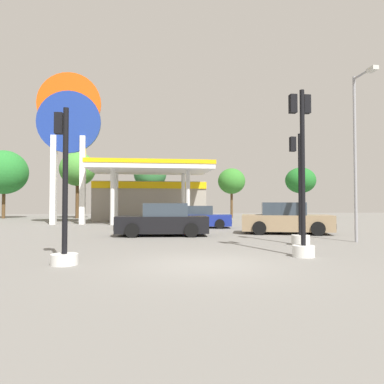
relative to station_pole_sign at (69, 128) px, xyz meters
The scene contains 15 objects.
ground_plane 21.27m from the station_pole_sign, 68.02° to the right, with size 90.00×90.00×0.00m, color slate.
gas_station 9.93m from the station_pole_sign, 42.58° to the left, with size 10.15×12.35×4.77m.
station_pole_sign is the anchor object (origin of this frame).
car_0 17.79m from the station_pole_sign, 36.96° to the right, with size 4.95×3.18×1.65m.
car_1 13.89m from the station_pole_sign, 56.56° to the right, with size 4.62×2.33×1.61m.
car_2 12.56m from the station_pole_sign, 28.11° to the right, with size 4.22×2.31×1.44m.
traffic_signal_0 19.84m from the station_pole_sign, 51.37° to the right, with size 0.69×0.70×4.30m.
traffic_signal_1 21.17m from the station_pole_sign, 58.85° to the right, with size 0.65×0.68×5.06m.
traffic_signal_2 19.37m from the station_pole_sign, 78.24° to the right, with size 0.70×0.71×4.14m.
tree_0 14.66m from the station_pole_sign, 128.23° to the left, with size 4.79×4.79×7.15m.
tree_1 10.95m from the station_pole_sign, 97.15° to the left, with size 3.72×3.72×6.99m.
tree_2 13.40m from the station_pole_sign, 61.29° to the left, with size 3.61×3.61×6.60m.
tree_3 18.58m from the station_pole_sign, 33.45° to the left, with size 3.00×3.00×5.44m.
tree_4 26.42m from the station_pole_sign, 25.11° to the left, with size 3.50×3.50×5.75m.
corner_streetlamp 20.62m from the station_pole_sign, 44.52° to the right, with size 0.24×1.48×6.92m.
Camera 1 is at (-1.58, -9.06, 1.62)m, focal length 32.73 mm.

